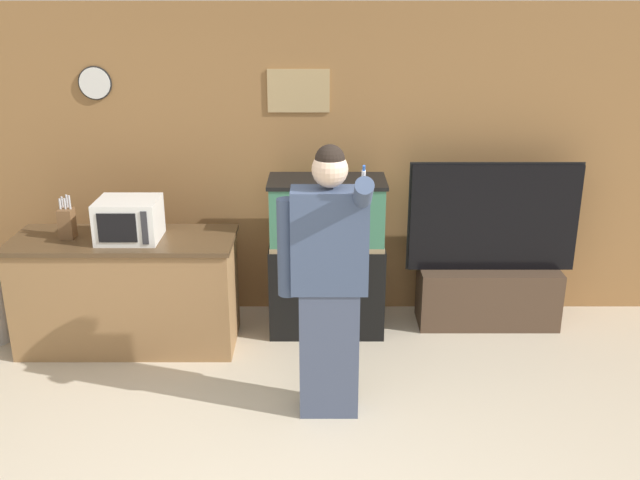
% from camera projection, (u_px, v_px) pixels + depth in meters
% --- Properties ---
extents(wall_back_paneled, '(10.00, 0.08, 2.60)m').
position_uv_depth(wall_back_paneled, '(298.00, 164.00, 5.97)').
color(wall_back_paneled, olive).
rests_on(wall_back_paneled, ground_plane).
extents(counter_island, '(1.70, 0.68, 0.90)m').
position_uv_depth(counter_island, '(127.00, 291.00, 5.58)').
color(counter_island, olive).
rests_on(counter_island, ground_plane).
extents(microwave, '(0.46, 0.40, 0.31)m').
position_uv_depth(microwave, '(128.00, 220.00, 5.34)').
color(microwave, white).
rests_on(microwave, counter_island).
extents(knife_block, '(0.11, 0.12, 0.33)m').
position_uv_depth(knife_block, '(66.00, 223.00, 5.39)').
color(knife_block, brown).
rests_on(knife_block, counter_island).
extents(aquarium_on_stand, '(0.92, 0.48, 1.29)m').
position_uv_depth(aquarium_on_stand, '(326.00, 256.00, 5.76)').
color(aquarium_on_stand, black).
rests_on(aquarium_on_stand, ground_plane).
extents(tv_on_stand, '(1.39, 0.40, 1.39)m').
position_uv_depth(tv_on_stand, '(488.00, 278.00, 5.94)').
color(tv_on_stand, '#4C3828').
rests_on(tv_on_stand, ground_plane).
extents(person_standing, '(0.57, 0.43, 1.82)m').
position_uv_depth(person_standing, '(327.00, 281.00, 4.50)').
color(person_standing, '#424C66').
rests_on(person_standing, ground_plane).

